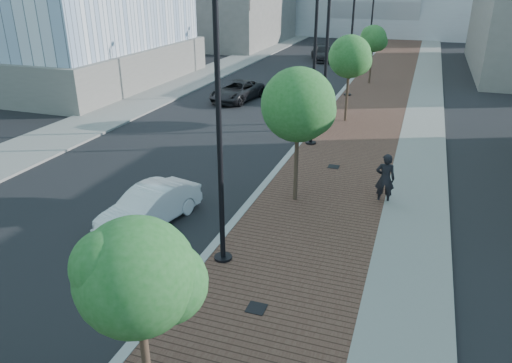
% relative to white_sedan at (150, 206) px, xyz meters
% --- Properties ---
extents(sidewalk, '(7.00, 140.00, 0.12)m').
position_rel_white_sedan_xyz_m(sidewalk, '(6.36, 28.51, -0.63)').
color(sidewalk, '#4C2D23').
rests_on(sidewalk, ground).
extents(concrete_strip, '(2.40, 140.00, 0.13)m').
position_rel_white_sedan_xyz_m(concrete_strip, '(9.06, 28.51, -0.63)').
color(concrete_strip, slate).
rests_on(concrete_strip, ground).
extents(curb, '(0.30, 140.00, 0.14)m').
position_rel_white_sedan_xyz_m(curb, '(2.86, 28.51, -0.62)').
color(curb, gray).
rests_on(curb, ground).
extents(west_sidewalk, '(4.00, 140.00, 0.12)m').
position_rel_white_sedan_xyz_m(west_sidewalk, '(-10.14, 28.51, -0.63)').
color(west_sidewalk, slate).
rests_on(west_sidewalk, ground).
extents(white_sedan, '(2.36, 4.42, 1.38)m').
position_rel_white_sedan_xyz_m(white_sedan, '(0.00, 0.00, 0.00)').
color(white_sedan, silver).
rests_on(white_sedan, ground).
extents(dark_car_mid, '(2.99, 5.27, 1.39)m').
position_rel_white_sedan_xyz_m(dark_car_mid, '(-3.89, 18.64, 0.00)').
color(dark_car_mid, black).
rests_on(dark_car_mid, ground).
extents(dark_car_far, '(3.86, 5.63, 1.51)m').
position_rel_white_sedan_xyz_m(dark_car_far, '(-1.73, 38.59, 0.07)').
color(dark_car_far, black).
rests_on(dark_car_far, ground).
extents(pedestrian, '(0.78, 0.54, 2.05)m').
position_rel_white_sedan_xyz_m(pedestrian, '(7.77, 4.56, 0.33)').
color(pedestrian, black).
rests_on(pedestrian, ground).
extents(streetlight_1, '(1.44, 0.56, 9.21)m').
position_rel_white_sedan_xyz_m(streetlight_1, '(3.34, -1.49, 3.65)').
color(streetlight_1, black).
rests_on(streetlight_1, ground).
extents(streetlight_2, '(1.72, 0.56, 9.28)m').
position_rel_white_sedan_xyz_m(streetlight_2, '(3.46, 10.51, 4.13)').
color(streetlight_2, black).
rests_on(streetlight_2, ground).
extents(streetlight_3, '(1.44, 0.56, 9.21)m').
position_rel_white_sedan_xyz_m(streetlight_3, '(3.34, 22.51, 3.65)').
color(streetlight_3, black).
rests_on(streetlight_3, ground).
extents(streetlight_4, '(1.72, 0.56, 9.28)m').
position_rel_white_sedan_xyz_m(streetlight_4, '(3.46, 34.51, 4.13)').
color(streetlight_4, black).
rests_on(streetlight_4, ground).
extents(traffic_mast, '(5.09, 0.20, 8.00)m').
position_rel_white_sedan_xyz_m(traffic_mast, '(2.56, 13.51, 4.29)').
color(traffic_mast, black).
rests_on(traffic_mast, ground).
extents(tree_0, '(2.21, 2.13, 4.60)m').
position_rel_white_sedan_xyz_m(tree_0, '(4.50, -7.47, 2.83)').
color(tree_0, '#382619').
rests_on(tree_0, ground).
extents(tree_1, '(2.76, 2.76, 5.32)m').
position_rel_white_sedan_xyz_m(tree_1, '(4.50, 3.53, 3.24)').
color(tree_1, '#382619').
rests_on(tree_1, ground).
extents(tree_2, '(2.53, 2.50, 5.23)m').
position_rel_white_sedan_xyz_m(tree_2, '(4.50, 15.53, 3.27)').
color(tree_2, '#382619').
rests_on(tree_2, ground).
extents(tree_3, '(2.22, 2.14, 4.77)m').
position_rel_white_sedan_xyz_m(tree_3, '(4.50, 27.53, 2.98)').
color(tree_3, '#382619').
rests_on(tree_3, ground).
extents(tower_podium, '(19.00, 19.00, 3.00)m').
position_rel_white_sedan_xyz_m(tower_podium, '(-21.14, 20.51, 0.81)').
color(tower_podium, '#66625C').
rests_on(tower_podium, ground).
extents(commercial_block_nw, '(14.00, 20.00, 10.00)m').
position_rel_white_sedan_xyz_m(commercial_block_nw, '(-17.14, 48.51, 4.31)').
color(commercial_block_nw, '#64615A').
rests_on(commercial_block_nw, ground).
extents(utility_cover_1, '(0.50, 0.50, 0.02)m').
position_rel_white_sedan_xyz_m(utility_cover_1, '(5.26, -3.49, -0.56)').
color(utility_cover_1, black).
rests_on(utility_cover_1, sidewalk).
extents(utility_cover_2, '(0.50, 0.50, 0.02)m').
position_rel_white_sedan_xyz_m(utility_cover_2, '(5.26, 7.51, -0.56)').
color(utility_cover_2, black).
rests_on(utility_cover_2, sidewalk).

